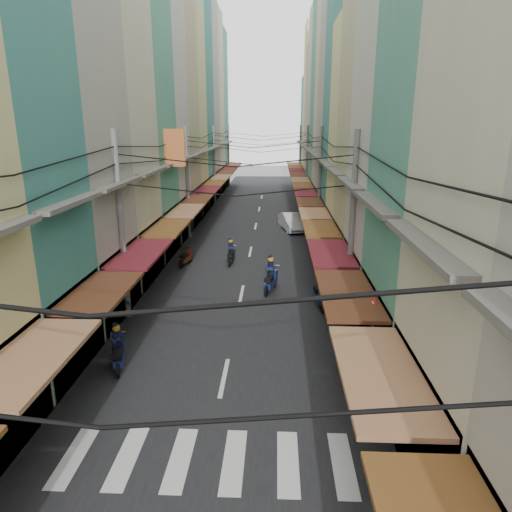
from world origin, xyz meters
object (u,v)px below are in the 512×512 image
(market_umbrella, at_px, (413,325))
(traffic_sign, at_px, (372,323))
(white_car, at_px, (292,230))
(bicycle, at_px, (445,382))

(market_umbrella, bearing_deg, traffic_sign, 179.29)
(traffic_sign, bearing_deg, white_car, 94.35)
(market_umbrella, bearing_deg, white_car, 97.44)
(white_car, height_order, market_umbrella, market_umbrella)
(market_umbrella, height_order, traffic_sign, traffic_sign)
(bicycle, xyz_separation_m, traffic_sign, (-2.72, -0.53, 2.36))
(traffic_sign, bearing_deg, bicycle, 11.07)
(bicycle, distance_m, traffic_sign, 3.64)
(white_car, bearing_deg, market_umbrella, -95.77)
(bicycle, bearing_deg, traffic_sign, 95.47)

